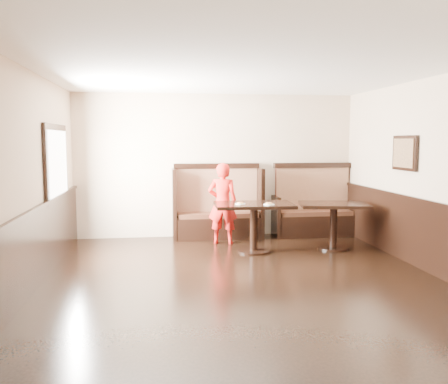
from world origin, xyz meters
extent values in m
plane|color=black|center=(0.00, 0.00, 0.00)|extent=(7.00, 7.00, 0.00)
plane|color=#CAB093|center=(0.00, 3.50, 1.40)|extent=(5.50, 0.00, 5.50)
plane|color=#CAB093|center=(0.00, -3.50, 1.40)|extent=(5.50, 0.00, 5.50)
plane|color=#CAB093|center=(-2.75, 0.00, 1.40)|extent=(0.00, 7.00, 7.00)
plane|color=white|center=(0.00, 0.00, 2.80)|extent=(7.00, 7.00, 0.00)
cube|color=black|center=(-2.72, 0.00, 0.50)|extent=(0.05, 6.90, 1.00)
cube|color=black|center=(2.72, 0.00, 0.50)|extent=(0.05, 6.90, 1.00)
cube|color=black|center=(-2.71, 1.90, 1.55)|extent=(0.05, 1.50, 1.20)
cube|color=white|center=(-2.69, 1.90, 1.55)|extent=(0.01, 1.30, 1.00)
cube|color=black|center=(2.71, 1.20, 1.70)|extent=(0.04, 0.70, 0.55)
cube|color=olive|center=(2.69, 1.20, 1.70)|extent=(0.01, 0.60, 0.45)
cube|color=black|center=(0.00, 3.22, 0.21)|extent=(1.60, 0.50, 0.42)
cube|color=#3E2013|center=(0.00, 3.22, 0.46)|extent=(1.54, 0.46, 0.09)
cube|color=#511510|center=(0.00, 3.43, 0.90)|extent=(1.60, 0.12, 0.92)
cube|color=black|center=(0.00, 3.43, 1.40)|extent=(1.68, 0.16, 0.10)
cube|color=black|center=(-0.84, 3.32, 0.68)|extent=(0.07, 0.72, 1.36)
cube|color=black|center=(0.84, 3.32, 0.68)|extent=(0.07, 0.72, 1.36)
cube|color=black|center=(1.95, 3.22, 0.21)|extent=(1.50, 0.50, 0.42)
cube|color=#3E2013|center=(1.95, 3.22, 0.46)|extent=(1.44, 0.46, 0.09)
cube|color=#511510|center=(1.95, 3.43, 0.90)|extent=(1.50, 0.12, 0.92)
cube|color=black|center=(1.95, 3.43, 1.40)|extent=(1.58, 0.16, 0.10)
cube|color=black|center=(1.16, 3.32, 0.40)|extent=(0.07, 0.72, 0.80)
cube|color=black|center=(2.74, 3.32, 0.40)|extent=(0.07, 0.72, 0.80)
cube|color=black|center=(0.47, 2.00, 0.81)|extent=(1.34, 0.87, 0.05)
cylinder|color=black|center=(0.47, 2.00, 0.39)|extent=(0.13, 0.13, 0.77)
cylinder|color=black|center=(0.47, 2.00, 0.02)|extent=(0.57, 0.57, 0.03)
cube|color=black|center=(1.90, 2.05, 0.78)|extent=(1.28, 0.95, 0.05)
cylinder|color=black|center=(1.90, 2.05, 0.38)|extent=(0.13, 0.13, 0.74)
cylinder|color=black|center=(1.90, 2.05, 0.02)|extent=(0.55, 0.55, 0.03)
imported|color=red|center=(0.03, 2.73, 0.75)|extent=(0.62, 0.49, 1.49)
cylinder|color=white|center=(0.22, 1.94, 0.84)|extent=(0.18, 0.18, 0.01)
cylinder|color=tan|center=(0.22, 1.94, 0.85)|extent=(0.11, 0.11, 0.01)
cylinder|color=#EABA54|center=(0.22, 1.94, 0.87)|extent=(0.09, 0.09, 0.01)
cylinder|color=white|center=(0.68, 1.80, 0.84)|extent=(0.19, 0.19, 0.01)
cylinder|color=tan|center=(0.68, 1.80, 0.86)|extent=(0.11, 0.11, 0.02)
cylinder|color=#EABA54|center=(0.68, 1.80, 0.87)|extent=(0.10, 0.10, 0.01)
camera|label=1|loc=(-1.13, -5.80, 1.90)|focal=38.00mm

